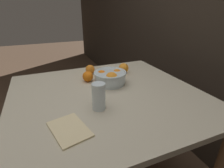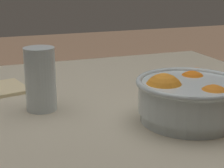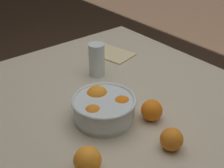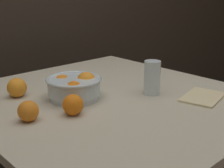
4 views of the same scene
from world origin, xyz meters
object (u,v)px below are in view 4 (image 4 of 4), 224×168
at_px(orange_loose_near_bowl, 28,111).
at_px(orange_loose_front, 73,105).
at_px(fruit_bowl, 74,87).
at_px(juice_glass, 152,79).
at_px(orange_loose_aside, 17,88).

bearing_deg(orange_loose_near_bowl, orange_loose_front, -21.71).
height_order(fruit_bowl, orange_loose_near_bowl, fruit_bowl).
xyz_separation_m(fruit_bowl, orange_loose_front, (-0.10, -0.12, -0.01)).
distance_m(juice_glass, orange_loose_front, 0.36).
bearing_deg(fruit_bowl, juice_glass, -32.29).
bearing_deg(orange_loose_front, orange_loose_aside, 100.55).
bearing_deg(juice_glass, orange_loose_near_bowl, 169.00).
height_order(orange_loose_front, orange_loose_aside, orange_loose_aside).
distance_m(fruit_bowl, orange_loose_front, 0.16).
relative_size(fruit_bowl, orange_loose_aside, 2.80).
xyz_separation_m(orange_loose_near_bowl, orange_loose_aside, (0.08, 0.24, 0.00)).
distance_m(orange_loose_front, orange_loose_aside, 0.30).
relative_size(juice_glass, orange_loose_near_bowl, 1.99).
bearing_deg(juice_glass, orange_loose_aside, 140.85).
relative_size(fruit_bowl, juice_glass, 1.56).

